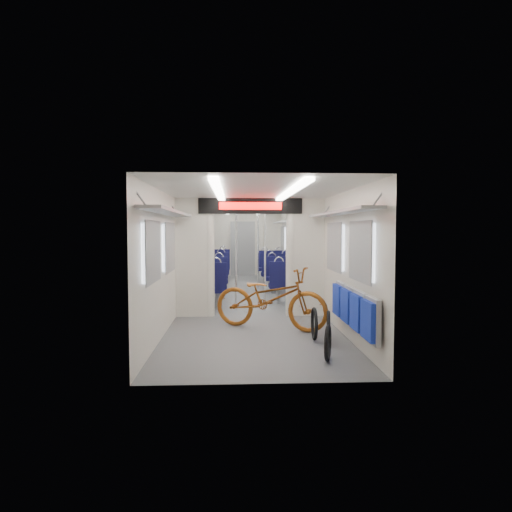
# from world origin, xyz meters

# --- Properties ---
(carriage) EXTENTS (12.00, 12.02, 2.31)m
(carriage) POSITION_xyz_m (0.00, -0.27, 1.50)
(carriage) COLOR #515456
(carriage) RESTS_ON ground
(bicycle) EXTENTS (2.13, 1.51, 1.06)m
(bicycle) POSITION_xyz_m (0.30, -3.22, 0.53)
(bicycle) COLOR brown
(bicycle) RESTS_ON ground
(flip_bench) EXTENTS (0.12, 2.15, 0.56)m
(flip_bench) POSITION_xyz_m (1.35, -4.62, 0.58)
(flip_bench) COLOR gray
(flip_bench) RESTS_ON carriage
(bike_hoop_a) EXTENTS (0.20, 0.47, 0.47)m
(bike_hoop_a) POSITION_xyz_m (0.88, -5.18, 0.21)
(bike_hoop_a) COLOR black
(bike_hoop_a) RESTS_ON ground
(bike_hoop_b) EXTENTS (0.15, 0.52, 0.52)m
(bike_hoop_b) POSITION_xyz_m (1.06, -4.39, 0.23)
(bike_hoop_b) COLOR black
(bike_hoop_b) RESTS_ON ground
(bike_hoop_c) EXTENTS (0.07, 0.51, 0.51)m
(bike_hoop_c) POSITION_xyz_m (0.91, -4.05, 0.23)
(bike_hoop_c) COLOR black
(bike_hoop_c) RESTS_ON ground
(seat_bay_near_left) EXTENTS (0.92, 2.12, 1.12)m
(seat_bay_near_left) POSITION_xyz_m (-0.93, -0.28, 0.55)
(seat_bay_near_left) COLOR black
(seat_bay_near_left) RESTS_ON ground
(seat_bay_near_right) EXTENTS (0.90, 2.02, 1.08)m
(seat_bay_near_right) POSITION_xyz_m (0.94, 0.33, 0.54)
(seat_bay_near_right) COLOR black
(seat_bay_near_right) RESTS_ON ground
(seat_bay_far_left) EXTENTS (0.94, 2.20, 1.14)m
(seat_bay_far_left) POSITION_xyz_m (-0.94, 3.75, 0.56)
(seat_bay_far_left) COLOR black
(seat_bay_far_left) RESTS_ON ground
(seat_bay_far_right) EXTENTS (0.93, 2.15, 1.12)m
(seat_bay_far_right) POSITION_xyz_m (0.93, 3.15, 0.55)
(seat_bay_far_right) COLOR black
(seat_bay_far_right) RESTS_ON ground
(stanchion_near_left) EXTENTS (0.04, 0.04, 2.30)m
(stanchion_near_left) POSITION_xyz_m (-0.28, -1.40, 1.15)
(stanchion_near_left) COLOR silver
(stanchion_near_left) RESTS_ON ground
(stanchion_near_right) EXTENTS (0.04, 0.04, 2.30)m
(stanchion_near_right) POSITION_xyz_m (0.32, -1.53, 1.15)
(stanchion_near_right) COLOR silver
(stanchion_near_right) RESTS_ON ground
(stanchion_far_left) EXTENTS (0.04, 0.04, 2.30)m
(stanchion_far_left) POSITION_xyz_m (-0.24, 2.00, 1.15)
(stanchion_far_left) COLOR silver
(stanchion_far_left) RESTS_ON ground
(stanchion_far_right) EXTENTS (0.04, 0.04, 2.30)m
(stanchion_far_right) POSITION_xyz_m (0.37, 2.07, 1.15)
(stanchion_far_right) COLOR silver
(stanchion_far_right) RESTS_ON ground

